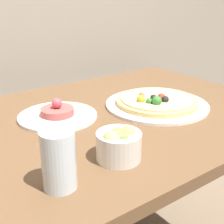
{
  "coord_description": "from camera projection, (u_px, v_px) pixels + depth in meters",
  "views": [
    {
      "loc": [
        -0.48,
        -0.37,
        1.19
      ],
      "look_at": [
        0.04,
        0.35,
        0.84
      ],
      "focal_mm": 50.0,
      "sensor_mm": 36.0,
      "label": 1
    }
  ],
  "objects": [
    {
      "name": "drinking_glass",
      "position": [
        59.0,
        160.0,
        0.64
      ],
      "size": [
        0.07,
        0.07,
        0.13
      ],
      "color": "silver",
      "rests_on": "dining_table"
    },
    {
      "name": "small_bowl",
      "position": [
        119.0,
        144.0,
        0.76
      ],
      "size": [
        0.11,
        0.11,
        0.09
      ],
      "color": "silver",
      "rests_on": "dining_table"
    },
    {
      "name": "tartare_plate",
      "position": [
        58.0,
        114.0,
        1.02
      ],
      "size": [
        0.26,
        0.26,
        0.07
      ],
      "color": "white",
      "rests_on": "dining_table"
    },
    {
      "name": "pizza_plate",
      "position": [
        157.0,
        102.0,
        1.12
      ],
      "size": [
        0.37,
        0.37,
        0.06
      ],
      "color": "white",
      "rests_on": "dining_table"
    },
    {
      "name": "dining_table",
      "position": [
        90.0,
        149.0,
        1.04
      ],
      "size": [
        1.38,
        0.84,
        0.8
      ],
      "color": "brown",
      "rests_on": "ground_plane"
    }
  ]
}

